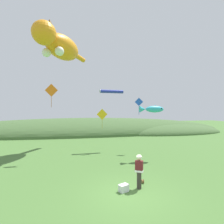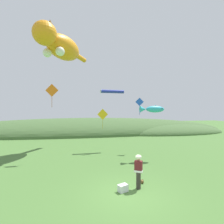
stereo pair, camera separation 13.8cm
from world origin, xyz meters
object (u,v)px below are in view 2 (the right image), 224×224
at_px(kite_giant_cat, 60,46).
at_px(kite_tube_streamer, 112,92).
at_px(kite_spool, 142,181).
at_px(kite_diamond_blue, 140,102).
at_px(kite_fish_windsock, 152,109).
at_px(kite_diamond_gold, 103,115).
at_px(festival_attendant, 138,171).
at_px(picnic_cooler, 123,188).
at_px(kite_diamond_orange, 52,91).

distance_m(kite_giant_cat, kite_tube_streamer, 7.06).
relative_size(kite_spool, kite_diamond_blue, 0.12).
distance_m(kite_fish_windsock, kite_diamond_gold, 5.17).
height_order(festival_attendant, kite_giant_cat, kite_giant_cat).
height_order(kite_giant_cat, kite_fish_windsock, kite_giant_cat).
relative_size(picnic_cooler, kite_diamond_blue, 0.33).
bearing_deg(kite_tube_streamer, picnic_cooler, -99.07).
distance_m(kite_tube_streamer, kite_diamond_gold, 2.95).
bearing_deg(kite_diamond_gold, kite_giant_cat, 167.95).
bearing_deg(kite_spool, picnic_cooler, -150.67).
height_order(kite_spool, kite_diamond_blue, kite_diamond_blue).
height_order(kite_tube_streamer, kite_diamond_orange, kite_tube_streamer).
bearing_deg(kite_diamond_blue, kite_diamond_gold, 170.31).
height_order(picnic_cooler, kite_diamond_blue, kite_diamond_blue).
bearing_deg(festival_attendant, kite_tube_streamer, 85.91).
relative_size(picnic_cooler, kite_diamond_gold, 0.28).
height_order(picnic_cooler, kite_tube_streamer, kite_tube_streamer).
height_order(kite_fish_windsock, kite_diamond_blue, kite_diamond_blue).
distance_m(kite_fish_windsock, kite_tube_streamer, 5.54).
distance_m(festival_attendant, kite_giant_cat, 14.62).
distance_m(picnic_cooler, kite_diamond_gold, 9.70).
height_order(kite_giant_cat, kite_diamond_orange, kite_giant_cat).
bearing_deg(kite_giant_cat, kite_diamond_blue, -10.95).
height_order(kite_diamond_gold, kite_diamond_orange, kite_diamond_orange).
xyz_separation_m(kite_spool, kite_fish_windsock, (2.93, 4.85, 4.18)).
bearing_deg(festival_attendant, kite_fish_windsock, 58.28).
relative_size(festival_attendant, kite_spool, 8.09).
xyz_separation_m(picnic_cooler, kite_diamond_blue, (4.14, 8.36, 4.86)).
bearing_deg(kite_diamond_orange, kite_tube_streamer, 26.20).
xyz_separation_m(kite_giant_cat, kite_diamond_orange, (-0.46, -2.76, -4.88)).
xyz_separation_m(kite_giant_cat, kite_tube_streamer, (5.44, 0.14, -4.50)).
height_order(festival_attendant, picnic_cooler, festival_attendant).
bearing_deg(kite_diamond_orange, festival_attendant, -53.46).
height_order(festival_attendant, kite_diamond_gold, kite_diamond_gold).
bearing_deg(kite_tube_streamer, kite_spool, -91.64).
relative_size(festival_attendant, kite_fish_windsock, 0.80).
distance_m(kite_tube_streamer, kite_diamond_blue, 3.28).
height_order(kite_spool, kite_tube_streamer, kite_tube_streamer).
bearing_deg(kite_giant_cat, festival_attendant, -64.14).
xyz_separation_m(kite_giant_cat, kite_diamond_blue, (7.98, -1.54, -5.72)).
bearing_deg(festival_attendant, kite_giant_cat, 115.86).
height_order(kite_tube_streamer, kite_diamond_blue, kite_tube_streamer).
xyz_separation_m(kite_diamond_gold, kite_diamond_blue, (3.73, -0.64, 1.27)).
relative_size(kite_spool, picnic_cooler, 0.38).
height_order(festival_attendant, kite_diamond_blue, kite_diamond_blue).
xyz_separation_m(kite_spool, kite_diamond_gold, (-0.92, 8.25, 3.66)).
relative_size(kite_fish_windsock, kite_diamond_orange, 1.10).
bearing_deg(picnic_cooler, festival_attendant, 9.09).
height_order(kite_fish_windsock, kite_diamond_orange, kite_diamond_orange).
xyz_separation_m(festival_attendant, kite_diamond_gold, (-0.48, 8.86, 2.82)).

